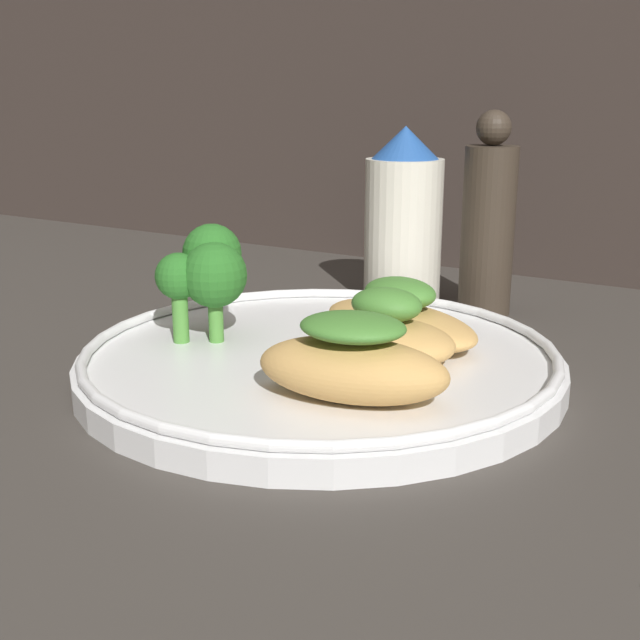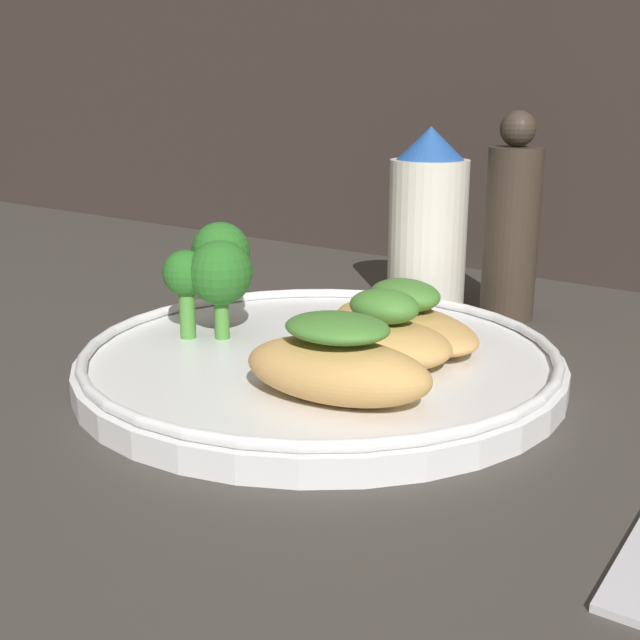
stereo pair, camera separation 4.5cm
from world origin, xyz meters
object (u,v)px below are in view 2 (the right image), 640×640
sauce_bottle (428,221)px  pepper_grinder (512,227)px  plate (320,360)px  broccoli_bunch (212,268)px

sauce_bottle → pepper_grinder: bearing=-0.0°
plate → broccoli_bunch: (-7.25, -1.17, 4.69)cm
broccoli_bunch → plate: bearing=9.1°
broccoli_bunch → sauce_bottle: (3.56, 19.47, 0.74)cm
plate → sauce_bottle: bearing=101.4°
plate → broccoli_bunch: broccoli_bunch is taller
sauce_bottle → pepper_grinder: (6.79, -0.00, 0.25)cm
broccoli_bunch → pepper_grinder: 22.07cm
sauce_bottle → pepper_grinder: size_ratio=0.92×
plate → pepper_grinder: pepper_grinder is taller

